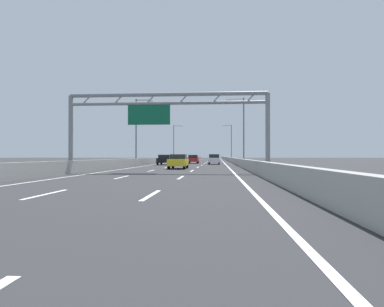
{
  "coord_description": "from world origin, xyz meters",
  "views": [
    {
      "loc": [
        3.99,
        1.52,
        1.31
      ],
      "look_at": [
        -1.32,
        71.84,
        1.79
      ],
      "focal_mm": 31.42,
      "sensor_mm": 36.0,
      "label": 1
    }
  ],
  "objects_px": {
    "black_car": "(165,160)",
    "streetlamp_right_mid": "(242,127)",
    "red_car": "(193,159)",
    "streetlamp_left_mid": "(138,127)",
    "white_car": "(214,159)",
    "sign_gantry": "(165,112)",
    "streetlamp_left_far": "(175,141)",
    "streetlamp_right_far": "(230,140)",
    "yellow_car": "(178,161)"
  },
  "relations": [
    {
      "from": "black_car",
      "to": "streetlamp_right_mid",
      "type": "bearing_deg",
      "value": -4.01
    },
    {
      "from": "streetlamp_right_mid",
      "to": "black_car",
      "type": "bearing_deg",
      "value": 175.99
    },
    {
      "from": "red_car",
      "to": "streetlamp_right_mid",
      "type": "bearing_deg",
      "value": -51.86
    },
    {
      "from": "streetlamp_left_mid",
      "to": "white_car",
      "type": "height_order",
      "value": "streetlamp_left_mid"
    },
    {
      "from": "sign_gantry",
      "to": "red_car",
      "type": "xyz_separation_m",
      "value": [
        0.09,
        30.78,
        -4.09
      ]
    },
    {
      "from": "streetlamp_right_mid",
      "to": "black_car",
      "type": "xyz_separation_m",
      "value": [
        -11.07,
        0.78,
        -4.64
      ]
    },
    {
      "from": "red_car",
      "to": "white_car",
      "type": "distance_m",
      "value": 6.55
    },
    {
      "from": "streetlamp_right_mid",
      "to": "streetlamp_left_far",
      "type": "relative_size",
      "value": 1.0
    },
    {
      "from": "white_car",
      "to": "red_car",
      "type": "bearing_deg",
      "value": 123.38
    },
    {
      "from": "black_car",
      "to": "sign_gantry",
      "type": "bearing_deg",
      "value": -81.16
    },
    {
      "from": "white_car",
      "to": "streetlamp_right_mid",
      "type": "bearing_deg",
      "value": -46.42
    },
    {
      "from": "streetlamp_left_mid",
      "to": "sign_gantry",
      "type": "bearing_deg",
      "value": -71.02
    },
    {
      "from": "black_car",
      "to": "white_car",
      "type": "bearing_deg",
      "value": 25.45
    },
    {
      "from": "streetlamp_left_far",
      "to": "black_car",
      "type": "relative_size",
      "value": 2.2
    },
    {
      "from": "streetlamp_left_mid",
      "to": "streetlamp_right_far",
      "type": "relative_size",
      "value": 1.0
    },
    {
      "from": "streetlamp_right_mid",
      "to": "red_car",
      "type": "relative_size",
      "value": 2.2
    },
    {
      "from": "streetlamp_left_far",
      "to": "black_car",
      "type": "bearing_deg",
      "value": -84.61
    },
    {
      "from": "sign_gantry",
      "to": "white_car",
      "type": "height_order",
      "value": "sign_gantry"
    },
    {
      "from": "sign_gantry",
      "to": "streetlamp_right_mid",
      "type": "bearing_deg",
      "value": 70.1
    },
    {
      "from": "sign_gantry",
      "to": "streetlamp_right_mid",
      "type": "relative_size",
      "value": 1.7
    },
    {
      "from": "streetlamp_left_far",
      "to": "white_car",
      "type": "xyz_separation_m",
      "value": [
        10.97,
        -37.59,
        -4.6
      ]
    },
    {
      "from": "black_car",
      "to": "white_car",
      "type": "distance_m",
      "value": 7.87
    },
    {
      "from": "yellow_car",
      "to": "sign_gantry",
      "type": "bearing_deg",
      "value": -91.95
    },
    {
      "from": "red_car",
      "to": "yellow_car",
      "type": "height_order",
      "value": "red_car"
    },
    {
      "from": "streetlamp_right_far",
      "to": "black_car",
      "type": "height_order",
      "value": "streetlamp_right_far"
    },
    {
      "from": "streetlamp_left_mid",
      "to": "black_car",
      "type": "bearing_deg",
      "value": 11.35
    },
    {
      "from": "red_car",
      "to": "streetlamp_right_far",
      "type": "bearing_deg",
      "value": 76.75
    },
    {
      "from": "red_car",
      "to": "black_car",
      "type": "relative_size",
      "value": 1.0
    },
    {
      "from": "streetlamp_right_mid",
      "to": "white_car",
      "type": "xyz_separation_m",
      "value": [
        -3.96,
        4.16,
        -4.6
      ]
    },
    {
      "from": "streetlamp_right_far",
      "to": "white_car",
      "type": "xyz_separation_m",
      "value": [
        -3.96,
        -37.59,
        -4.6
      ]
    },
    {
      "from": "yellow_car",
      "to": "streetlamp_right_far",
      "type": "bearing_deg",
      "value": 82.41
    },
    {
      "from": "streetlamp_right_mid",
      "to": "black_car",
      "type": "distance_m",
      "value": 12.03
    },
    {
      "from": "streetlamp_right_far",
      "to": "white_car",
      "type": "relative_size",
      "value": 2.15
    },
    {
      "from": "streetlamp_left_far",
      "to": "red_car",
      "type": "relative_size",
      "value": 2.2
    },
    {
      "from": "white_car",
      "to": "yellow_car",
      "type": "relative_size",
      "value": 1.04
    },
    {
      "from": "streetlamp_left_far",
      "to": "streetlamp_right_mid",
      "type": "bearing_deg",
      "value": -70.32
    },
    {
      "from": "streetlamp_left_far",
      "to": "white_car",
      "type": "bearing_deg",
      "value": -73.73
    },
    {
      "from": "streetlamp_left_mid",
      "to": "white_car",
      "type": "xyz_separation_m",
      "value": [
        10.97,
        4.16,
        -4.6
      ]
    },
    {
      "from": "streetlamp_left_mid",
      "to": "black_car",
      "type": "relative_size",
      "value": 2.2
    },
    {
      "from": "streetlamp_right_mid",
      "to": "streetlamp_right_far",
      "type": "xyz_separation_m",
      "value": [
        0.0,
        41.75,
        0.0
      ]
    },
    {
      "from": "streetlamp_left_far",
      "to": "white_car",
      "type": "distance_m",
      "value": 39.43
    },
    {
      "from": "streetlamp_right_far",
      "to": "streetlamp_left_far",
      "type": "bearing_deg",
      "value": 180.0
    },
    {
      "from": "streetlamp_right_mid",
      "to": "black_car",
      "type": "relative_size",
      "value": 2.2
    },
    {
      "from": "red_car",
      "to": "white_car",
      "type": "height_order",
      "value": "white_car"
    },
    {
      "from": "streetlamp_left_far",
      "to": "yellow_car",
      "type": "relative_size",
      "value": 2.23
    },
    {
      "from": "streetlamp_right_far",
      "to": "yellow_car",
      "type": "relative_size",
      "value": 2.23
    },
    {
      "from": "sign_gantry",
      "to": "white_car",
      "type": "xyz_separation_m",
      "value": [
        3.7,
        25.31,
        -4.04
      ]
    },
    {
      "from": "streetlamp_right_mid",
      "to": "streetlamp_left_mid",
      "type": "bearing_deg",
      "value": 180.0
    },
    {
      "from": "sign_gantry",
      "to": "streetlamp_left_far",
      "type": "height_order",
      "value": "streetlamp_left_far"
    },
    {
      "from": "streetlamp_right_far",
      "to": "black_car",
      "type": "bearing_deg",
      "value": -105.12
    }
  ]
}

